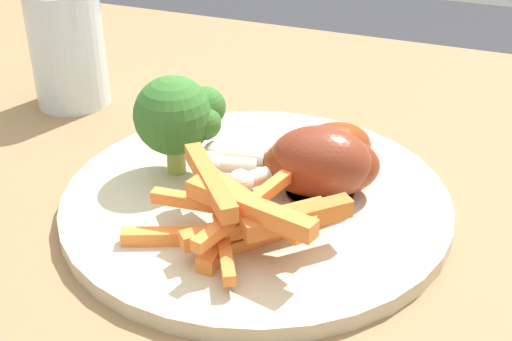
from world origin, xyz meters
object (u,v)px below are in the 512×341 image
Objects in this scene: dining_table at (295,283)px; chicken_drumstick_far at (316,165)px; carrot_fries_pile at (243,215)px; chicken_drumstick_near at (324,155)px; water_glass at (67,48)px; chicken_drumstick_extra at (315,162)px; broccoli_floret_front at (179,115)px; dinner_plate at (256,201)px.

chicken_drumstick_far is at bearing 123.11° from dining_table.
chicken_drumstick_near is at bearing -104.68° from carrot_fries_pile.
dining_table is 0.18m from carrot_fries_pile.
water_glass is (0.27, -0.07, 0.02)m from chicken_drumstick_near.
broccoli_floret_front is at bearing 3.22° from chicken_drumstick_extra.
broccoli_floret_front is 0.61× the size of chicken_drumstick_extra.
chicken_drumstick_extra is at bearing -108.07° from carrot_fries_pile.
broccoli_floret_front is at bearing -10.32° from dinner_plate.
water_glass reaches higher than chicken_drumstick_near.
broccoli_floret_front is (0.06, -0.01, 0.05)m from dinner_plate.
dinner_plate is 0.08m from broccoli_floret_front.
chicken_drumstick_near is 0.02m from chicken_drumstick_far.
dinner_plate is (0.01, 0.06, 0.12)m from dining_table.
chicken_drumstick_far is at bearing 88.43° from chicken_drumstick_near.
chicken_drumstick_extra reaches higher than carrot_fries_pile.
broccoli_floret_front is 0.11m from carrot_fries_pile.
chicken_drumstick_near is 0.84× the size of chicken_drumstick_far.
chicken_drumstick_far is (-0.04, -0.02, 0.03)m from dinner_plate.
broccoli_floret_front reaches higher than chicken_drumstick_near.
dinner_plate is at bearing 24.84° from chicken_drumstick_extra.
chicken_drumstick_extra is at bearing -176.78° from broccoli_floret_front.
dinner_plate is at bearing 169.68° from broccoli_floret_front.
chicken_drumstick_near is at bearing -135.32° from dinner_plate.
broccoli_floret_front is 0.54× the size of carrot_fries_pile.
water_glass is at bearing -30.96° from broccoli_floret_front.
water_glass is at bearing -19.16° from chicken_drumstick_extra.
broccoli_floret_front reaches higher than dining_table.
chicken_drumstick_extra is at bearing 160.84° from water_glass.
dinner_plate is 1.99× the size of carrot_fries_pile.
dinner_plate is 2.57× the size of water_glass.
carrot_fries_pile is 0.10m from chicken_drumstick_near.
chicken_drumstick_far reaches higher than dinner_plate.
water_glass is (0.27, -0.09, 0.02)m from chicken_drumstick_extra.
water_glass is (0.24, -0.17, 0.02)m from carrot_fries_pile.
water_glass reaches higher than dining_table.
chicken_drumstick_extra is at bearing -155.16° from dinner_plate.
carrot_fries_pile and chicken_drumstick_far have the same top height.
carrot_fries_pile is at bearing 145.34° from water_glass.
dinner_plate is 3.65× the size of broccoli_floret_front.
chicken_drumstick_extra reaches higher than dinner_plate.
dinner_plate reaches higher than dining_table.
chicken_drumstick_extra is 1.16× the size of water_glass.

